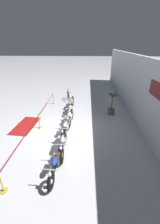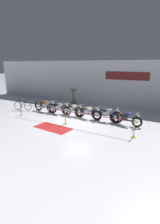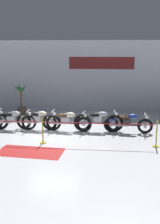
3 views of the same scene
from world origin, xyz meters
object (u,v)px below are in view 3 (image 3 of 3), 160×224
at_px(motorcycle_cream_2, 39,120).
at_px(motorcycle_silver_4, 99,121).
at_px(stanchion_far_left, 14,125).
at_px(stanchion_mid_right, 156,138).
at_px(motorcycle_cream_3, 67,121).
at_px(potted_palm_left_of_row, 21,100).
at_px(stanchion_mid_left, 43,135).
at_px(floor_banner, 30,152).
at_px(motorcycle_silver_1, 12,120).
at_px(motorcycle_blue_5, 128,123).

relative_size(motorcycle_cream_2, motorcycle_silver_4, 0.95).
height_order(stanchion_far_left, stanchion_mid_right, same).
relative_size(motorcycle_cream_3, potted_palm_left_of_row, 1.26).
height_order(motorcycle_cream_3, potted_palm_left_of_row, potted_palm_left_of_row).
distance_m(stanchion_mid_left, floor_banner, 1.12).
distance_m(motorcycle_cream_3, floor_banner, 3.01).
bearing_deg(motorcycle_cream_2, stanchion_mid_right, -19.98).
xyz_separation_m(motorcycle_silver_1, stanchion_mid_right, (6.35, -1.76, -0.11)).
bearing_deg(motorcycle_cream_2, potted_palm_left_of_row, 120.33).
height_order(motorcycle_cream_3, stanchion_mid_left, stanchion_mid_left).
height_order(motorcycle_cream_2, stanchion_mid_left, stanchion_mid_left).
height_order(motorcycle_silver_1, stanchion_mid_left, stanchion_mid_left).
bearing_deg(floor_banner, motorcycle_blue_5, 41.02).
relative_size(motorcycle_blue_5, stanchion_mid_left, 2.09).
bearing_deg(motorcycle_cream_3, motorcycle_silver_4, 2.06).
distance_m(potted_palm_left_of_row, stanchion_far_left, 4.94).
relative_size(motorcycle_cream_2, stanchion_mid_right, 2.07).
bearing_deg(stanchion_mid_right, floor_banner, -167.75).
bearing_deg(motorcycle_cream_3, motorcycle_cream_2, 176.81).
bearing_deg(stanchion_mid_left, motorcycle_blue_5, 26.36).
xyz_separation_m(motorcycle_silver_4, stanchion_mid_right, (2.29, -1.84, -0.13)).
distance_m(motorcycle_silver_1, motorcycle_cream_3, 2.59).
bearing_deg(stanchion_mid_right, motorcycle_silver_1, 164.50).
bearing_deg(motorcycle_silver_4, motorcycle_cream_2, 179.55).
bearing_deg(potted_palm_left_of_row, motorcycle_blue_5, -27.44).
distance_m(motorcycle_silver_1, stanchion_mid_right, 6.59).
distance_m(stanchion_far_left, stanchion_mid_right, 5.68).
height_order(motorcycle_silver_1, motorcycle_cream_3, motorcycle_cream_3).
xyz_separation_m(motorcycle_cream_2, floor_banner, (0.37, -2.89, -0.46)).
bearing_deg(motorcycle_silver_4, potted_palm_left_of_row, 146.84).
distance_m(motorcycle_silver_1, motorcycle_blue_5, 5.40).
xyz_separation_m(motorcycle_cream_3, floor_banner, (-0.98, -2.81, -0.45)).
distance_m(motorcycle_cream_2, floor_banner, 2.95).
distance_m(potted_palm_left_of_row, floor_banner, 6.25).
height_order(motorcycle_silver_1, motorcycle_blue_5, motorcycle_silver_1).
bearing_deg(motorcycle_cream_3, motorcycle_silver_1, -179.53).
xyz_separation_m(motorcycle_blue_5, floor_banner, (-3.79, -2.78, -0.45)).
distance_m(motorcycle_cream_2, motorcycle_cream_3, 1.35).
relative_size(motorcycle_blue_5, floor_banner, 0.90).
relative_size(motorcycle_silver_4, stanchion_mid_left, 2.18).
xyz_separation_m(motorcycle_silver_1, motorcycle_cream_3, (2.59, 0.02, -0.01)).
height_order(stanchion_mid_left, floor_banner, stanchion_mid_left).
height_order(motorcycle_cream_2, floor_banner, motorcycle_cream_2).
bearing_deg(motorcycle_cream_2, motorcycle_blue_5, -1.48).
height_order(motorcycle_cream_2, potted_palm_left_of_row, potted_palm_left_of_row).
bearing_deg(motorcycle_blue_5, motorcycle_silver_4, 176.36).
bearing_deg(potted_palm_left_of_row, motorcycle_silver_4, -33.16).
height_order(potted_palm_left_of_row, floor_banner, potted_palm_left_of_row).
relative_size(motorcycle_cream_2, stanchion_mid_left, 2.07).
xyz_separation_m(motorcycle_silver_4, stanchion_far_left, (-3.38, -1.84, 0.23)).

